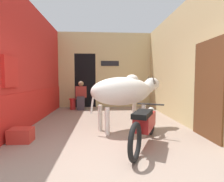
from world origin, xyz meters
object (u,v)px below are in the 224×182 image
(motorcycle_near, at_px, (145,124))
(crate, at_px, (21,135))
(cow, at_px, (125,91))
(shopkeeper_seated, at_px, (81,95))
(plastic_stool, at_px, (73,104))

(motorcycle_near, relative_size, crate, 4.29)
(cow, xyz_separation_m, shopkeeper_seated, (-1.44, 3.01, -0.34))
(plastic_stool, relative_size, crate, 1.06)
(motorcycle_near, xyz_separation_m, shopkeeper_seated, (-1.68, 4.09, 0.21))
(plastic_stool, distance_m, crate, 3.88)
(shopkeeper_seated, height_order, plastic_stool, shopkeeper_seated)
(shopkeeper_seated, bearing_deg, motorcycle_near, -67.73)
(motorcycle_near, distance_m, crate, 2.50)
(motorcycle_near, bearing_deg, crate, 172.39)
(motorcycle_near, height_order, shopkeeper_seated, shopkeeper_seated)
(plastic_stool, height_order, crate, plastic_stool)
(cow, bearing_deg, crate, -161.08)
(motorcycle_near, distance_m, shopkeeper_seated, 4.43)
(cow, relative_size, plastic_stool, 4.37)
(plastic_stool, bearing_deg, motorcycle_near, -64.08)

